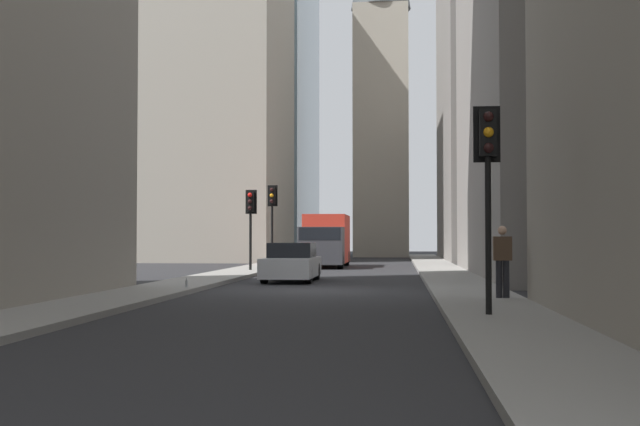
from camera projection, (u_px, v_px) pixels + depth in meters
ground_plane at (316, 291)px, 23.95m from camera, size 135.00×135.00×0.00m
sidewalk_right at (171, 287)px, 24.39m from camera, size 90.00×2.20×0.14m
sidewalk_left at (466, 289)px, 23.51m from camera, size 90.00×2.20×0.14m
building_left_midfar at (594, 33)px, 32.63m from camera, size 17.71×10.50×20.13m
building_left_far at (515, 21)px, 54.50m from camera, size 17.10×10.00×33.05m
building_right_far at (212, 76)px, 56.15m from camera, size 13.25×10.00×26.23m
church_spire at (381, 31)px, 66.11m from camera, size 4.97×4.97×36.03m
delivery_truck at (326, 240)px, 42.67m from camera, size 6.46×2.25×2.84m
sedan_silver at (292, 263)px, 29.01m from camera, size 4.30×1.78×1.42m
traffic_light_foreground at (488, 160)px, 15.24m from camera, size 0.43×0.52×4.04m
traffic_light_midblock at (251, 211)px, 35.97m from camera, size 0.43×0.52×3.65m
traffic_light_far_junction at (272, 206)px, 41.05m from camera, size 0.43×0.52×4.20m
pedestrian at (502, 258)px, 19.33m from camera, size 0.26×0.44×1.76m
discarded_bottle at (186, 283)px, 23.41m from camera, size 0.07×0.07×0.27m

